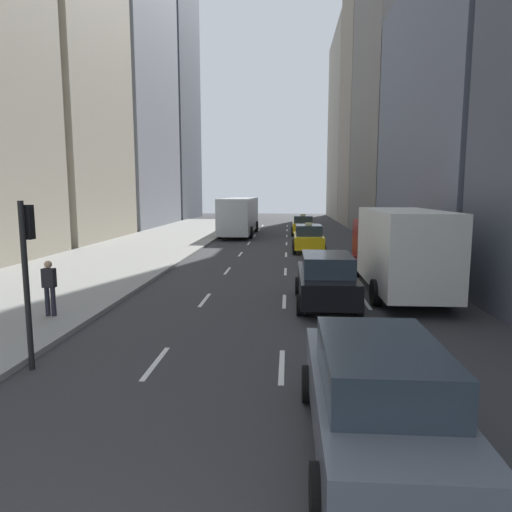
{
  "coord_description": "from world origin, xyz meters",
  "views": [
    {
      "loc": [
        2.71,
        -1.52,
        3.77
      ],
      "look_at": [
        1.49,
        15.69,
        1.35
      ],
      "focal_mm": 32.0,
      "sensor_mm": 36.0,
      "label": 1
    }
  ],
  "objects": [
    {
      "name": "sidewalk_left",
      "position": [
        -7.0,
        27.0,
        0.07
      ],
      "size": [
        8.0,
        66.0,
        0.15
      ],
      "primitive_type": "cube",
      "color": "gray",
      "rests_on": "ground"
    },
    {
      "name": "lane_markings",
      "position": [
        2.6,
        23.0,
        0.01
      ],
      "size": [
        5.72,
        56.0,
        0.01
      ],
      "color": "white",
      "rests_on": "ground"
    },
    {
      "name": "building_row_left",
      "position": [
        -14.0,
        36.55,
        15.73
      ],
      "size": [
        6.0,
        72.45,
        35.48
      ],
      "color": "slate",
      "rests_on": "ground"
    },
    {
      "name": "building_row_right",
      "position": [
        12.0,
        38.25,
        15.17
      ],
      "size": [
        6.0,
        74.92,
        36.83
      ],
      "color": "#4C515B",
      "rests_on": "ground"
    },
    {
      "name": "taxi_lead",
      "position": [
        4.0,
        27.49,
        0.88
      ],
      "size": [
        2.02,
        4.4,
        1.87
      ],
      "color": "yellow",
      "rests_on": "ground"
    },
    {
      "name": "taxi_second",
      "position": [
        4.0,
        38.97,
        0.88
      ],
      "size": [
        2.02,
        4.4,
        1.87
      ],
      "color": "yellow",
      "rests_on": "ground"
    },
    {
      "name": "sedan_black_near",
      "position": [
        4.0,
        13.59,
        0.89
      ],
      "size": [
        2.02,
        4.61,
        1.75
      ],
      "color": "black",
      "rests_on": "ground"
    },
    {
      "name": "sedan_silver_behind",
      "position": [
        4.0,
        4.79,
        0.89
      ],
      "size": [
        2.02,
        4.85,
        1.74
      ],
      "color": "#565B66",
      "rests_on": "ground"
    },
    {
      "name": "city_bus",
      "position": [
        -1.61,
        38.81,
        1.79
      ],
      "size": [
        2.8,
        11.61,
        3.25
      ],
      "color": "#B7BCC1",
      "rests_on": "ground"
    },
    {
      "name": "box_truck",
      "position": [
        6.8,
        15.77,
        1.71
      ],
      "size": [
        2.58,
        8.4,
        3.15
      ],
      "color": "maroon",
      "rests_on": "ground"
    },
    {
      "name": "pedestrian_mid_block",
      "position": [
        -4.25,
        11.1,
        1.07
      ],
      "size": [
        0.36,
        0.22,
        1.65
      ],
      "color": "#23232D",
      "rests_on": "sidewalk_left"
    },
    {
      "name": "traffic_light_pole",
      "position": [
        -2.75,
        7.56,
        2.41
      ],
      "size": [
        0.24,
        0.42,
        3.6
      ],
      "color": "black",
      "rests_on": "ground"
    }
  ]
}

